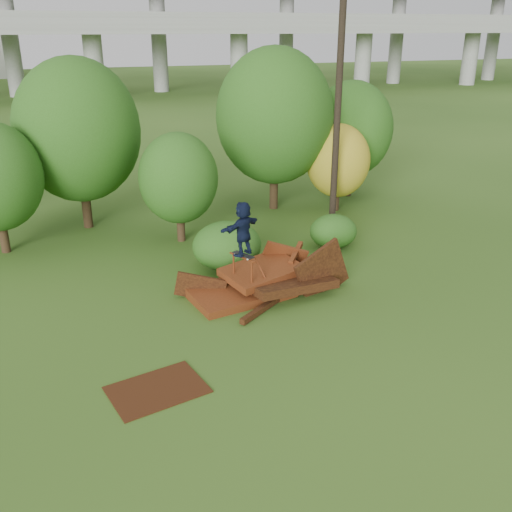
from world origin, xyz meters
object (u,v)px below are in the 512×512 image
object	(u,v)px
scrap_pile	(265,282)
skater	(243,228)
utility_pole	(338,102)
flat_plate	(157,390)

from	to	relation	value
scrap_pile	skater	xyz separation A→B (m)	(-0.81, -0.21, 1.98)
skater	utility_pole	size ratio (longest dim) A/B	0.16
scrap_pile	utility_pole	distance (m)	9.08
flat_plate	utility_pole	distance (m)	14.56
skater	flat_plate	bearing A→B (deg)	18.52
scrap_pile	skater	world-z (taller)	skater
scrap_pile	skater	distance (m)	2.15
skater	utility_pole	distance (m)	8.88
utility_pole	scrap_pile	bearing A→B (deg)	-133.07
skater	flat_plate	size ratio (longest dim) A/B	0.77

